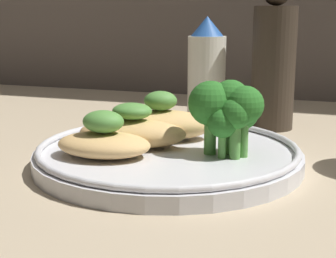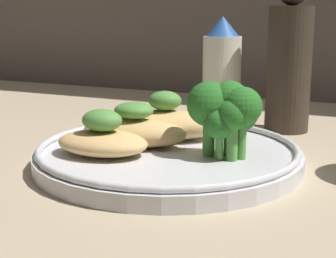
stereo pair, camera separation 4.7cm
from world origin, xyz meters
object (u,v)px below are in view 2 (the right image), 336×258
Objects in this scene: pepper_grinder at (289,63)px; broccoli_bunch at (227,110)px; sauce_bottle at (222,74)px; plate at (168,154)px.

broccoli_bunch is at bearing -94.07° from pepper_grinder.
pepper_grinder reaches higher than broccoli_bunch.
sauce_bottle is 0.75× the size of pepper_grinder.
plate is 1.84× the size of sauce_bottle.
plate is at bearing -179.53° from broccoli_bunch.
broccoli_bunch is 19.97cm from sauce_bottle.
pepper_grinder is at bearing 85.93° from broccoli_bunch.
sauce_bottle reaches higher than broccoli_bunch.
broccoli_bunch is at bearing -69.83° from sauce_bottle.
broccoli_bunch is 0.50× the size of sauce_bottle.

